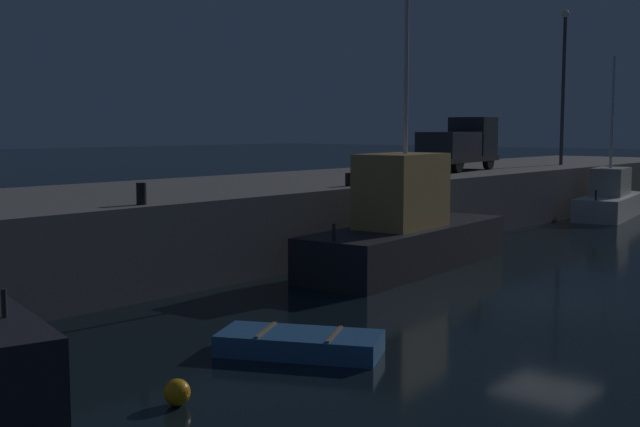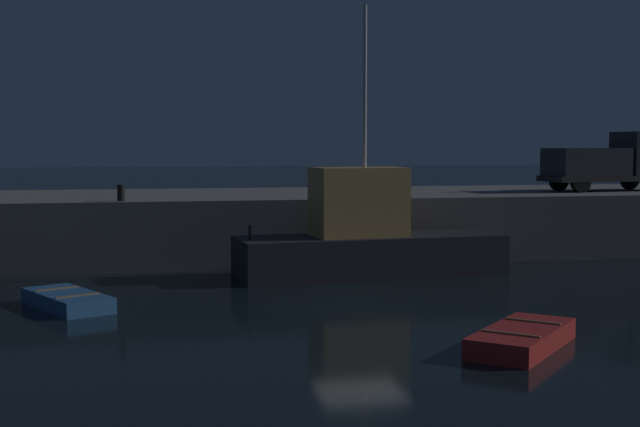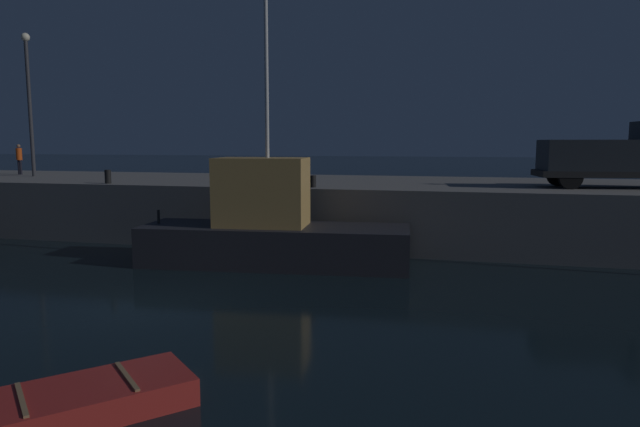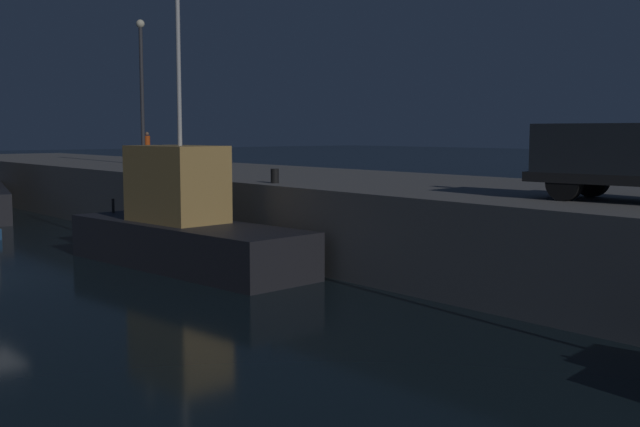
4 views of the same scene
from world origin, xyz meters
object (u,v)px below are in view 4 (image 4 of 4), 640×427
object	(u,v)px
fishing_trawler_red	(184,227)
lamp_post_west	(142,80)
dockworker	(147,145)
bollard_west	(141,165)
bollard_central	(275,176)

from	to	relation	value
fishing_trawler_red	lamp_post_west	bearing A→B (deg)	157.06
lamp_post_west	dockworker	xyz separation A→B (m)	(-2.04, 1.29, -3.44)
dockworker	bollard_west	size ratio (longest dim) A/B	2.81
fishing_trawler_red	bollard_west	size ratio (longest dim) A/B	16.17
bollard_west	bollard_central	xyz separation A→B (m)	(9.39, 0.16, -0.06)
dockworker	bollard_west	xyz separation A→B (m)	(9.12, -5.01, -0.67)
bollard_central	bollard_west	bearing A→B (deg)	-179.02
lamp_post_west	fishing_trawler_red	bearing A→B (deg)	-22.94
lamp_post_west	bollard_central	bearing A→B (deg)	-12.21
dockworker	bollard_central	size ratio (longest dim) A/B	3.53
fishing_trawler_red	bollard_west	distance (m)	9.27
fishing_trawler_red	bollard_central	bearing A→B (deg)	76.38
lamp_post_west	bollard_west	world-z (taller)	lamp_post_west
dockworker	bollard_west	distance (m)	10.43
bollard_central	fishing_trawler_red	bearing A→B (deg)	-103.62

